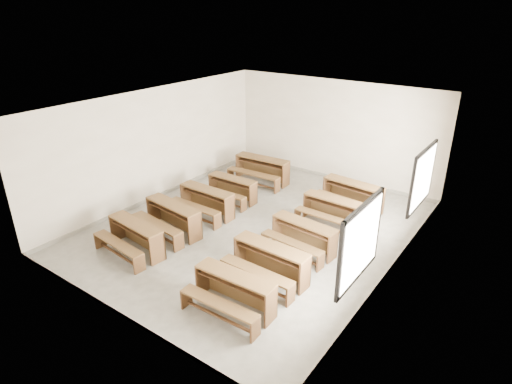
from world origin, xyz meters
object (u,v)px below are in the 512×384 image
Objects in this scene: desk_set_4 at (261,168)px; desk_set_8 at (332,209)px; desk_set_7 at (303,234)px; desk_set_2 at (206,200)px; desk_set_0 at (134,235)px; desk_set_5 at (234,290)px; desk_set_1 at (172,216)px; desk_set_6 at (270,260)px; desk_set_3 at (232,187)px; desk_set_9 at (352,194)px.

desk_set_8 is (3.14, -1.31, -0.06)m from desk_set_4.
desk_set_2 is at bearing -177.05° from desk_set_7.
desk_set_5 is at bearing 0.62° from desk_set_0.
desk_set_1 reaches higher than desk_set_6.
desk_set_2 is at bearing -89.88° from desk_set_3.
desk_set_3 is at bearing 162.96° from desk_set_7.
desk_set_6 is at bearing 22.33° from desk_set_0.
desk_set_3 is at bearing 141.28° from desk_set_6.
desk_set_5 reaches higher than desk_set_3.
desk_set_4 is at bearing 93.37° from desk_set_2.
desk_set_5 is 0.97× the size of desk_set_6.
desk_set_9 is (3.11, 5.04, 0.03)m from desk_set_0.
desk_set_1 reaches higher than desk_set_3.
desk_set_7 reaches higher than desk_set_3.
desk_set_3 is at bearing 96.24° from desk_set_1.
desk_set_7 is (3.19, -2.90, -0.06)m from desk_set_4.
desk_set_4 reaches higher than desk_set_1.
desk_set_8 is (3.05, 0.34, 0.01)m from desk_set_3.
desk_set_5 is (3.08, -2.68, -0.00)m from desk_set_2.
desk_set_1 is at bearing -135.99° from desk_set_8.
desk_set_3 is at bearing -171.34° from desk_set_8.
desk_set_1 is 3.11m from desk_set_6.
desk_set_4 is 1.12× the size of desk_set_5.
desk_set_5 is at bearing -51.70° from desk_set_3.
desk_set_4 is 4.31m from desk_set_7.
desk_set_0 reaches higher than desk_set_7.
desk_set_7 is (3.10, -1.24, 0.02)m from desk_set_3.
desk_set_4 is (-0.11, 2.80, 0.04)m from desk_set_2.
desk_set_9 reaches higher than desk_set_8.
desk_set_0 is 1.03× the size of desk_set_7.
desk_set_6 is at bearing -84.34° from desk_set_9.
desk_set_4 reaches higher than desk_set_9.
desk_set_2 reaches higher than desk_set_7.
desk_set_0 is at bearing -161.93° from desk_set_6.
desk_set_3 is at bearing 91.89° from desk_set_2.
desk_set_7 is (3.12, 2.30, -0.01)m from desk_set_0.
desk_set_0 is 3.13m from desk_set_5.
desk_set_0 is at bearing -126.03° from desk_set_8.
desk_set_6 reaches higher than desk_set_2.
desk_set_2 reaches higher than desk_set_5.
desk_set_7 reaches higher than desk_set_8.
desk_set_6 reaches higher than desk_set_7.
desk_set_2 is at bearing -151.66° from desk_set_8.
desk_set_4 reaches higher than desk_set_8.
desk_set_0 is 0.99× the size of desk_set_6.
desk_set_1 reaches higher than desk_set_8.
desk_set_0 is at bearing -91.04° from desk_set_3.
desk_set_3 is 0.96× the size of desk_set_8.
desk_set_8 is (-0.05, 2.96, -0.03)m from desk_set_6.
desk_set_6 reaches higher than desk_set_3.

